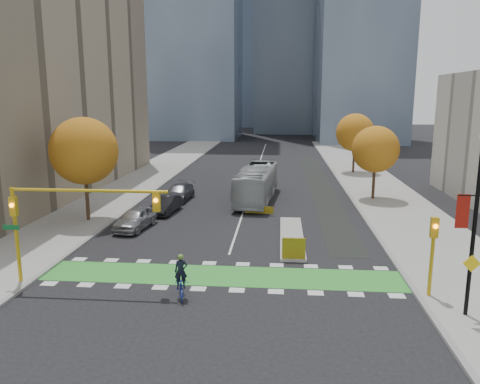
% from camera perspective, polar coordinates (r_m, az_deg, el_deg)
% --- Properties ---
extents(ground, '(300.00, 300.00, 0.00)m').
position_cam_1_polar(ground, '(24.93, -2.64, -11.43)').
color(ground, black).
rests_on(ground, ground).
extents(sidewalk_west, '(7.00, 120.00, 0.15)m').
position_cam_1_polar(sidewalk_west, '(46.86, -15.90, -0.78)').
color(sidewalk_west, gray).
rests_on(sidewalk_west, ground).
extents(sidewalk_east, '(7.00, 120.00, 0.15)m').
position_cam_1_polar(sidewalk_east, '(45.03, 18.20, -1.41)').
color(sidewalk_east, gray).
rests_on(sidewalk_east, ground).
extents(curb_west, '(0.30, 120.00, 0.16)m').
position_cam_1_polar(curb_west, '(45.73, -11.80, -0.88)').
color(curb_west, gray).
rests_on(curb_west, ground).
extents(curb_east, '(0.30, 120.00, 0.16)m').
position_cam_1_polar(curb_east, '(44.35, 13.79, -1.35)').
color(curb_east, gray).
rests_on(curb_east, ground).
extents(bike_crossing, '(20.00, 3.00, 0.01)m').
position_cam_1_polar(bike_crossing, '(26.30, -2.20, -10.15)').
color(bike_crossing, green).
rests_on(bike_crossing, ground).
extents(centre_line, '(0.15, 70.00, 0.01)m').
position_cam_1_polar(centre_line, '(63.56, 2.12, 2.75)').
color(centre_line, silver).
rests_on(centre_line, ground).
extents(bike_lane_paint, '(2.50, 50.00, 0.01)m').
position_cam_1_polar(bike_lane_paint, '(53.81, 9.58, 0.98)').
color(bike_lane_paint, black).
rests_on(bike_lane_paint, ground).
extents(median_island, '(1.60, 10.00, 0.16)m').
position_cam_1_polar(median_island, '(33.18, 6.33, -5.42)').
color(median_island, gray).
rests_on(median_island, ground).
extents(hazard_board, '(1.40, 0.12, 1.30)m').
position_cam_1_polar(hazard_board, '(28.39, 6.57, -6.85)').
color(hazard_board, yellow).
rests_on(hazard_board, median_island).
extents(building_west, '(16.00, 44.00, 25.00)m').
position_cam_1_polar(building_west, '(52.38, -26.99, 13.37)').
color(building_west, gray).
rests_on(building_west, ground).
extents(tower_ne, '(18.00, 24.00, 60.00)m').
position_cam_1_polar(tower_ne, '(110.92, 14.72, 21.73)').
color(tower_ne, '#47566B').
rests_on(tower_ne, ground).
extents(tower_far, '(26.00, 26.00, 80.00)m').
position_cam_1_polar(tower_far, '(165.68, 2.63, 22.08)').
color(tower_far, '#47566B').
rests_on(tower_far, ground).
extents(tree_west, '(5.20, 5.20, 8.22)m').
position_cam_1_polar(tree_west, '(38.10, -18.48, 4.77)').
color(tree_west, '#332114').
rests_on(tree_west, ground).
extents(tree_east_near, '(4.40, 4.40, 7.08)m').
position_cam_1_polar(tree_east_near, '(45.87, 16.19, 5.01)').
color(tree_east_near, '#332114').
rests_on(tree_east_near, ground).
extents(tree_east_far, '(4.80, 4.80, 7.65)m').
position_cam_1_polar(tree_east_far, '(61.62, 13.84, 7.05)').
color(tree_east_far, '#332114').
rests_on(tree_east_far, ground).
extents(traffic_signal_west, '(8.53, 0.56, 5.20)m').
position_cam_1_polar(traffic_signal_west, '(25.46, -20.88, -2.14)').
color(traffic_signal_west, '#BF9914').
rests_on(traffic_signal_west, ground).
extents(traffic_signal_east, '(0.35, 0.43, 4.10)m').
position_cam_1_polar(traffic_signal_east, '(24.45, 22.46, -5.98)').
color(traffic_signal_east, '#BF9914').
rests_on(traffic_signal_east, ground).
extents(banner_lamppost, '(1.65, 0.36, 8.28)m').
position_cam_1_polar(banner_lamppost, '(22.49, 26.75, -2.86)').
color(banner_lamppost, black).
rests_on(banner_lamppost, ground).
extents(cyclist, '(1.14, 2.05, 2.24)m').
position_cam_1_polar(cyclist, '(23.56, -7.18, -10.95)').
color(cyclist, navy).
rests_on(cyclist, ground).
extents(bus, '(3.82, 12.11, 3.32)m').
position_cam_1_polar(bus, '(44.42, 2.06, 1.08)').
color(bus, '#A2A8A9').
rests_on(bus, ground).
extents(parked_car_a, '(2.52, 4.93, 1.61)m').
position_cam_1_polar(parked_car_a, '(35.78, -12.65, -3.18)').
color(parked_car_a, '#96979B').
rests_on(parked_car_a, ground).
extents(parked_car_b, '(2.01, 4.55, 1.45)m').
position_cam_1_polar(parked_car_b, '(40.17, -9.00, -1.54)').
color(parked_car_b, black).
rests_on(parked_car_b, ground).
extents(parked_car_c, '(2.51, 5.35, 1.51)m').
position_cam_1_polar(parked_car_c, '(44.92, -7.48, -0.07)').
color(parked_car_c, '#4C4D51').
rests_on(parked_car_c, ground).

